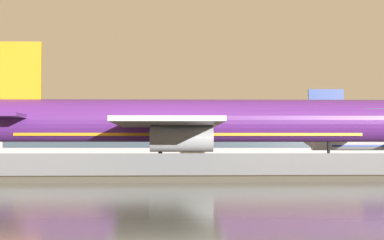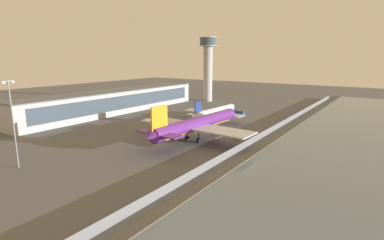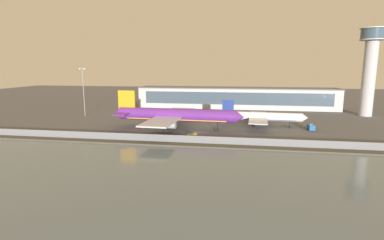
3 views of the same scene
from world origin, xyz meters
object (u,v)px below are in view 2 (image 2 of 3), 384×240
Objects in this scene: apron_light_mast_apron_west at (13,121)px; control_tower at (208,63)px; baggage_tug at (236,137)px; cargo_jet_purple at (197,124)px; passenger_jet_white at (215,112)px; ops_van at (239,113)px.

control_tower is at bearing 9.69° from apron_light_mast_apron_west.
baggage_tug is 0.14× the size of apron_light_mast_apron_west.
apron_light_mast_apron_west reaches higher than cargo_jet_purple.
passenger_jet_white reaches higher than ops_van.
baggage_tug is 48.92m from ops_van.
baggage_tug is at bearing -142.55° from control_tower.
control_tower is (54.62, 37.09, 22.04)m from passenger_jet_white.
cargo_jet_purple is 15.44× the size of baggage_tug.
apron_light_mast_apron_west is at bearing 148.81° from baggage_tug.
baggage_tug is 103.69m from control_tower.
cargo_jet_purple is 36.41m from passenger_jet_white.
ops_van is 0.11× the size of control_tower.
control_tower reaches higher than baggage_tug.
control_tower is at bearing 37.45° from baggage_tug.
passenger_jet_white is 0.80× the size of control_tower.
apron_light_mast_apron_west is (-86.37, 13.01, 9.25)m from passenger_jet_white.
apron_light_mast_apron_west is (-105.75, 16.85, 12.18)m from ops_van.
passenger_jet_white reaches higher than baggage_tug.
control_tower reaches higher than cargo_jet_purple.
ops_van is 107.78m from apron_light_mast_apron_west.
passenger_jet_white is (34.27, 12.19, -1.69)m from cargo_jet_purple.
ops_van reaches higher than baggage_tug.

